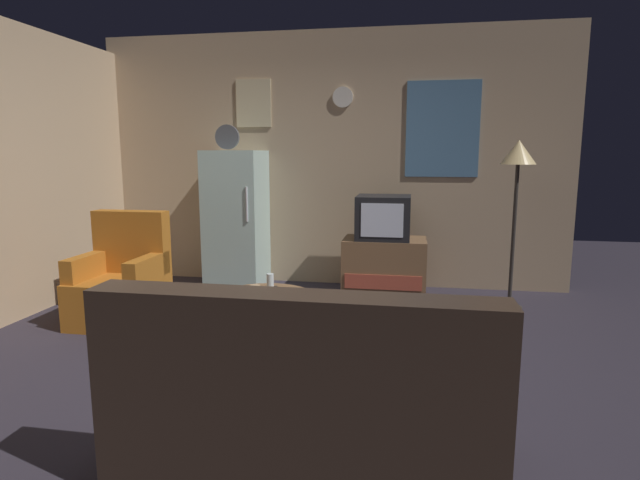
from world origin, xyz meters
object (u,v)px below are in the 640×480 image
object	(u,v)px
standing_lamp	(518,166)
couch	(305,409)
coffee_table	(264,326)
mug_ceramic_tan	(255,291)
tv_stand	(384,268)
fridge	(236,219)
remote_control	(267,288)
armchair	(122,284)
wine_glass	(270,284)
crt_tv	(383,217)
mug_ceramic_white	(271,294)

from	to	relation	value
standing_lamp	couch	size ratio (longest dim) A/B	0.94
coffee_table	mug_ceramic_tan	xyz separation A→B (m)	(-0.04, -0.06, 0.28)
tv_stand	standing_lamp	world-z (taller)	standing_lamp
fridge	remote_control	size ratio (longest dim) A/B	11.80
standing_lamp	armchair	xyz separation A→B (m)	(-3.45, -0.99, -1.02)
coffee_table	wine_glass	distance (m)	0.31
crt_tv	tv_stand	bearing A→B (deg)	2.65
standing_lamp	wine_glass	world-z (taller)	standing_lamp
mug_ceramic_tan	couch	size ratio (longest dim) A/B	0.05
wine_glass	crt_tv	bearing A→B (deg)	67.71
coffee_table	armchair	world-z (taller)	armchair
standing_lamp	armchair	bearing A→B (deg)	-164.04
coffee_table	mug_ceramic_tan	world-z (taller)	mug_ceramic_tan
tv_stand	couch	distance (m)	3.11
wine_glass	couch	world-z (taller)	couch
crt_tv	armchair	world-z (taller)	crt_tv
crt_tv	fridge	bearing A→B (deg)	174.37
crt_tv	remote_control	world-z (taller)	crt_tv
tv_stand	standing_lamp	size ratio (longest dim) A/B	0.53
wine_glass	mug_ceramic_white	xyz separation A→B (m)	(0.05, -0.16, -0.03)
wine_glass	mug_ceramic_white	distance (m)	0.17
mug_ceramic_tan	armchair	xyz separation A→B (m)	(-1.42, 0.66, -0.17)
fridge	tv_stand	xyz separation A→B (m)	(1.64, -0.16, -0.45)
crt_tv	armchair	xyz separation A→B (m)	(-2.22, -1.20, -0.49)
coffee_table	couch	size ratio (longest dim) A/B	0.42
remote_control	couch	bearing A→B (deg)	-86.48
coffee_table	couch	xyz separation A→B (m)	(0.57, -1.31, 0.08)
fridge	mug_ceramic_tan	bearing A→B (deg)	-67.82
mug_ceramic_white	armchair	world-z (taller)	armchair
armchair	couch	bearing A→B (deg)	-43.09
fridge	couch	bearing A→B (deg)	-66.24
coffee_table	mug_ceramic_white	distance (m)	0.31
crt_tv	mug_ceramic_tan	xyz separation A→B (m)	(-0.80, -1.86, -0.32)
mug_ceramic_tan	couch	bearing A→B (deg)	-63.75
mug_ceramic_white	mug_ceramic_tan	world-z (taller)	same
crt_tv	armchair	bearing A→B (deg)	-151.50
fridge	coffee_table	xyz separation A→B (m)	(0.87, -1.96, -0.52)
fridge	couch	size ratio (longest dim) A/B	1.04
fridge	couch	distance (m)	3.59
coffee_table	mug_ceramic_white	xyz separation A→B (m)	(0.08, -0.11, 0.28)
crt_tv	coffee_table	size ratio (longest dim) A/B	0.75
standing_lamp	armchair	distance (m)	3.73
remote_control	couch	size ratio (longest dim) A/B	0.09
armchair	remote_control	bearing A→B (deg)	-16.69
tv_stand	couch	bearing A→B (deg)	-93.73
crt_tv	mug_ceramic_white	xyz separation A→B (m)	(-0.67, -1.91, -0.32)
coffee_table	mug_ceramic_tan	distance (m)	0.29
coffee_table	mug_ceramic_white	world-z (taller)	mug_ceramic_white
mug_ceramic_tan	remote_control	bearing A→B (deg)	83.31
tv_stand	wine_glass	distance (m)	1.91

